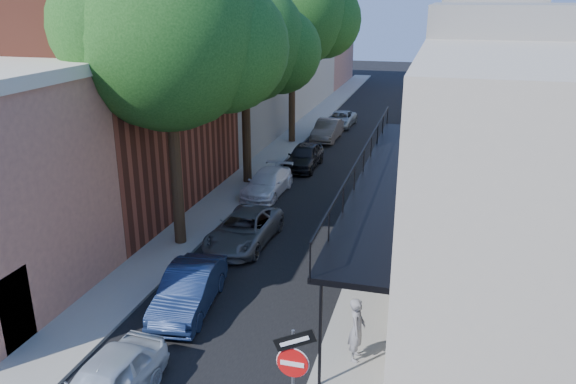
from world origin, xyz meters
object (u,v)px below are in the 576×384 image
Objects in this scene: oak_near at (182,38)px; parked_car_g at (340,119)px; oak_far at (300,14)px; parked_car_b at (189,290)px; parked_car_c at (244,229)px; parked_car_d at (267,183)px; parked_car_e at (304,156)px; sign_post at (293,367)px; oak_mid at (253,45)px; parked_car_f at (327,130)px; pedestrian at (357,329)px.

oak_near is 2.82× the size of parked_car_g.
oak_far is 23.01m from parked_car_b.
oak_near is 2.54× the size of parked_car_c.
parked_car_e is (0.67, 4.92, 0.09)m from parked_car_d.
parked_car_d is at bearing 87.88° from parked_car_b.
sign_post is 12.77m from oak_near.
parked_car_f is at bearing 80.26° from oak_mid.
parked_car_g is at bearing 85.42° from oak_near.
parked_car_d is at bearing 80.06° from oak_near.
parked_car_c is (1.95, -16.56, -7.63)m from oak_far.
oak_mid is at bearing -118.88° from parked_car_e.
pedestrian is at bearing 75.69° from sign_post.
oak_far is 2.85× the size of parked_car_f.
parked_car_b reaches higher than parked_car_c.
oak_near is at bearing -94.11° from parked_car_f.
pedestrian reaches higher than parked_car_f.
oak_far is at bearing 89.59° from oak_mid.
parked_car_e is (1.77, 11.22, -7.19)m from oak_near.
oak_near is 11.71m from pedestrian.
oak_far reaches higher than parked_car_g.
oak_near is 2.74× the size of parked_car_d.
sign_post is at bearing -78.78° from parked_car_f.
parked_car_d is at bearing 27.68° from pedestrian.
parked_car_c is 8.39m from pedestrian.
parked_car_g is 29.05m from pedestrian.
oak_near is at bearing 106.39° from parked_car_b.
parked_car_d is (1.10, 6.30, -7.27)m from oak_near.
parked_car_e is (-4.75, 20.50, -1.34)m from sign_post.
oak_mid is at bearing 92.46° from parked_car_b.
oak_near is 19.58m from parked_car_f.
pedestrian is (5.60, -17.17, 0.32)m from parked_car_e.
parked_car_g is (1.86, 14.58, -6.49)m from oak_mid.
oak_near is 23.78m from parked_car_g.
parked_car_g is at bearing 92.44° from parked_car_c.
oak_far is at bearing -105.02° from parked_car_g.
oak_near reaches higher than sign_post.
parked_car_e is 6.92m from parked_car_f.
pedestrian is (7.36, -22.96, -7.25)m from oak_far.
parked_car_c is at bearing -74.97° from oak_mid.
parked_car_f is 24.75m from pedestrian.
oak_mid is 7.37m from parked_car_e.
oak_mid is at bearing 28.64° from pedestrian.
oak_far is at bearing 107.33° from parked_car_e.
parked_car_b is 27.18m from parked_car_g.
parked_car_c is at bearing 83.36° from parked_car_b.
sign_post reaches higher than parked_car_f.
sign_post is 0.73× the size of parked_car_b.
parked_car_d is at bearing -84.19° from oak_far.
parked_car_b is at bearing 76.81° from pedestrian.
oak_far reaches higher than oak_mid.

